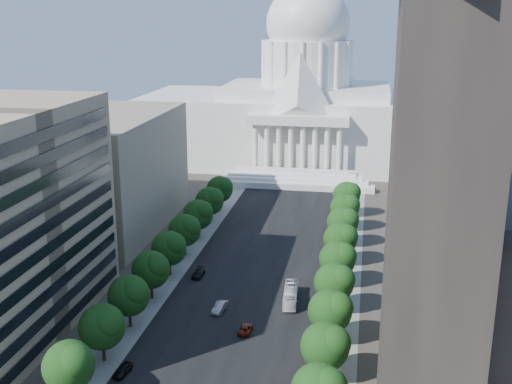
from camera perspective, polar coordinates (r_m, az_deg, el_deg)
The scene contains 32 objects.
road_asphalt at distance 154.15m, azimuth 0.80°, elevation -5.23°, with size 30.00×260.00×0.01m, color black.
sidewalk_left at distance 158.08m, azimuth -6.04°, elevation -4.77°, with size 8.00×260.00×0.02m, color gray.
sidewalk_right at distance 152.50m, azimuth 7.89°, elevation -5.63°, with size 8.00×260.00×0.02m, color gray.
capitol at distance 240.61m, azimuth 4.46°, elevation 7.34°, with size 120.00×56.00×73.00m.
office_block_left_far at distance 172.49m, azimuth -14.58°, elevation 1.77°, with size 38.00×52.00×30.00m, color gray.
tree_l_b at distance 98.94m, azimuth -16.20°, elevation -14.55°, with size 7.79×7.60×9.97m.
tree_l_c at distance 108.40m, azimuth -13.42°, elevation -11.50°, with size 7.79×7.60×9.97m.
tree_l_d at distance 118.33m, azimuth -11.13°, elevation -8.94°, with size 7.79×7.60×9.97m.
tree_l_e at distance 128.61m, azimuth -9.23°, elevation -6.76°, with size 7.79×7.60×9.97m.
tree_l_f at distance 139.17m, azimuth -7.63°, elevation -4.91°, with size 7.79×7.60×9.97m.
tree_l_g at distance 149.95m, azimuth -6.27°, elevation -3.32°, with size 7.79×7.60×9.97m.
tree_l_h at distance 160.89m, azimuth -5.09°, elevation -1.94°, with size 7.79×7.60×9.97m.
tree_l_i at distance 171.98m, azimuth -4.06°, elevation -0.74°, with size 7.79×7.60×9.97m.
tree_l_j at distance 183.18m, azimuth -3.16°, elevation 0.32°, with size 7.79×7.60×9.97m.
tree_r_c at distance 100.67m, azimuth 6.34°, elevation -13.39°, with size 7.79×7.60×9.97m.
tree_r_d at distance 111.29m, azimuth 6.76°, elevation -10.40°, with size 7.79×7.60×9.97m.
tree_r_e at distance 122.17m, azimuth 7.10°, elevation -7.93°, with size 7.79×7.60×9.97m.
tree_r_f at distance 133.23m, azimuth 7.39°, elevation -5.87°, with size 7.79×7.60×9.97m.
tree_r_g at distance 144.45m, azimuth 7.63°, elevation -4.12°, with size 7.79×7.60×9.97m.
tree_r_h at distance 155.79m, azimuth 7.83°, elevation -2.63°, with size 7.79×7.60×9.97m.
tree_r_i at distance 167.21m, azimuth 8.00°, elevation -1.34°, with size 7.79×7.60×9.97m.
tree_r_j at distance 178.72m, azimuth 8.16°, elevation -0.22°, with size 7.79×7.60×9.97m.
streetlight_b at distance 100.22m, azimuth 7.21°, elevation -13.98°, with size 2.61×0.44×9.00m.
streetlight_c at distance 122.55m, azimuth 7.84°, elevation -8.20°, with size 2.61×0.44×9.00m.
streetlight_d at distance 145.75m, azimuth 8.25°, elevation -4.23°, with size 2.61×0.44×9.00m.
streetlight_e at distance 169.46m, azimuth 8.55°, elevation -1.36°, with size 2.61×0.44×9.00m.
streetlight_f at distance 193.50m, azimuth 8.78°, elevation 0.81°, with size 2.61×0.44×9.00m.
car_dark_a at distance 107.10m, azimuth -11.79°, elevation -15.25°, with size 1.77×4.39×1.50m, color black.
car_silver at distance 124.54m, azimuth -3.24°, elevation -10.20°, with size 1.75×5.02×1.65m, color #94959B.
car_red at distance 117.08m, azimuth -0.94°, elevation -12.08°, with size 2.12×4.59×1.28m, color maroon.
car_dark_b at distance 140.01m, azimuth -5.14°, elevation -7.23°, with size 2.03×4.98×1.45m, color black.
city_bus at distance 127.95m, azimuth 3.09°, elevation -9.12°, with size 2.51×10.72×2.99m, color silver.
Camera 1 is at (22.80, -51.99, 55.51)m, focal length 45.00 mm.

